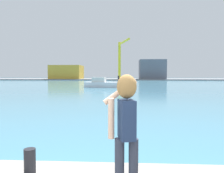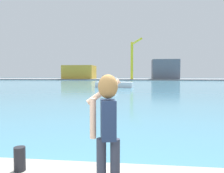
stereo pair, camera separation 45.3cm
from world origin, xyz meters
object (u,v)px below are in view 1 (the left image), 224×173
Objects in this scene: port_crane at (121,55)px; boat_moored at (103,84)px; warehouse_left at (67,72)px; person_photographer at (126,122)px; harbor_bollard at (30,161)px; warehouse_right at (152,69)px.

boat_moored is at bearing -92.77° from port_crane.
person_photographer is at bearing -74.66° from warehouse_left.
warehouse_left is (-20.62, 54.18, 2.60)m from boat_moored.
person_photographer reaches higher than harbor_bollard.
person_photographer is 90.63m from warehouse_right.
warehouse_left is (-22.81, 88.66, 2.53)m from harbor_bollard.
warehouse_left reaches higher than harbor_bollard.
warehouse_left is 1.20× the size of warehouse_right.
port_crane reaches higher than warehouse_right.
boat_moored is 0.52× the size of warehouse_left.
warehouse_right is 16.26m from port_crane.
warehouse_right is (11.16, 89.90, 2.80)m from person_photographer.
warehouse_left is at bearing 2.22° from person_photographer.
harbor_bollard is 34.55m from boat_moored.
boat_moored is 47.16m from port_crane.
port_crane reaches higher than harbor_bollard.
port_crane is (2.24, 46.25, 8.91)m from boat_moored.
person_photographer is 1.98m from harbor_bollard.
person_photographer is at bearing -19.71° from harbor_bollard.
warehouse_right is 0.74× the size of port_crane.
port_crane is (-1.63, 81.33, 8.00)m from person_photographer.
harbor_bollard is 91.58m from warehouse_left.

